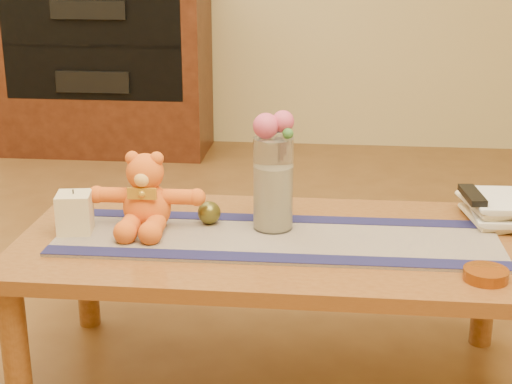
# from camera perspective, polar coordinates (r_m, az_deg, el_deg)

# --- Properties ---
(floor) EXTENTS (5.50, 5.50, 0.00)m
(floor) POSITION_cam_1_polar(r_m,az_deg,el_deg) (2.33, 1.26, -13.74)
(floor) COLOR brown
(floor) RESTS_ON ground
(coffee_table_top) EXTENTS (1.40, 0.70, 0.04)m
(coffee_table_top) POSITION_cam_1_polar(r_m,az_deg,el_deg) (2.13, 1.34, -3.88)
(coffee_table_top) COLOR brown
(coffee_table_top) RESTS_ON floor
(table_leg_fl) EXTENTS (0.07, 0.07, 0.41)m
(table_leg_fl) POSITION_cam_1_polar(r_m,az_deg,el_deg) (2.12, -17.27, -11.63)
(table_leg_fl) COLOR brown
(table_leg_fl) RESTS_ON floor
(table_leg_bl) EXTENTS (0.07, 0.07, 0.41)m
(table_leg_bl) POSITION_cam_1_polar(r_m,az_deg,el_deg) (2.60, -12.42, -5.44)
(table_leg_bl) COLOR brown
(table_leg_bl) RESTS_ON floor
(table_leg_br) EXTENTS (0.07, 0.07, 0.41)m
(table_leg_br) POSITION_cam_1_polar(r_m,az_deg,el_deg) (2.53, 16.57, -6.54)
(table_leg_br) COLOR brown
(table_leg_br) RESTS_ON floor
(persian_runner) EXTENTS (1.20, 0.36, 0.01)m
(persian_runner) POSITION_cam_1_polar(r_m,az_deg,el_deg) (2.11, 1.55, -3.45)
(persian_runner) COLOR #1E1948
(persian_runner) RESTS_ON coffee_table_top
(runner_border_near) EXTENTS (1.20, 0.07, 0.00)m
(runner_border_near) POSITION_cam_1_polar(r_m,az_deg,el_deg) (1.97, 1.27, -4.87)
(runner_border_near) COLOR #161643
(runner_border_near) RESTS_ON persian_runner
(runner_border_far) EXTENTS (1.20, 0.07, 0.00)m
(runner_border_far) POSITION_cam_1_polar(r_m,az_deg,el_deg) (2.24, 1.79, -1.96)
(runner_border_far) COLOR #161643
(runner_border_far) RESTS_ON persian_runner
(teddy_bear) EXTENTS (0.31, 0.26, 0.21)m
(teddy_bear) POSITION_cam_1_polar(r_m,az_deg,el_deg) (2.17, -8.09, 0.02)
(teddy_bear) COLOR orange
(teddy_bear) RESTS_ON persian_runner
(pillar_candle) EXTENTS (0.11, 0.11, 0.11)m
(pillar_candle) POSITION_cam_1_polar(r_m,az_deg,el_deg) (2.18, -13.23, -1.48)
(pillar_candle) COLOR beige
(pillar_candle) RESTS_ON persian_runner
(candle_wick) EXTENTS (0.00, 0.00, 0.01)m
(candle_wick) POSITION_cam_1_polar(r_m,az_deg,el_deg) (2.16, -13.35, 0.03)
(candle_wick) COLOR black
(candle_wick) RESTS_ON pillar_candle
(glass_vase) EXTENTS (0.11, 0.11, 0.26)m
(glass_vase) POSITION_cam_1_polar(r_m,az_deg,el_deg) (2.13, 1.28, 0.62)
(glass_vase) COLOR silver
(glass_vase) RESTS_ON persian_runner
(potpourri_fill) EXTENTS (0.09, 0.09, 0.18)m
(potpourri_fill) POSITION_cam_1_polar(r_m,az_deg,el_deg) (2.14, 1.27, -0.38)
(potpourri_fill) COLOR beige
(potpourri_fill) RESTS_ON glass_vase
(rose_left) EXTENTS (0.07, 0.07, 0.07)m
(rose_left) POSITION_cam_1_polar(r_m,az_deg,el_deg) (2.07, 0.73, 4.90)
(rose_left) COLOR #BF4368
(rose_left) RESTS_ON glass_vase
(rose_right) EXTENTS (0.06, 0.06, 0.06)m
(rose_right) POSITION_cam_1_polar(r_m,az_deg,el_deg) (2.08, 2.01, 5.23)
(rose_right) COLOR #BF4368
(rose_right) RESTS_ON glass_vase
(blue_flower_back) EXTENTS (0.04, 0.04, 0.04)m
(blue_flower_back) POSITION_cam_1_polar(r_m,az_deg,el_deg) (2.12, 1.65, 4.97)
(blue_flower_back) COLOR #47509B
(blue_flower_back) RESTS_ON glass_vase
(blue_flower_side) EXTENTS (0.04, 0.04, 0.04)m
(blue_flower_side) POSITION_cam_1_polar(r_m,az_deg,el_deg) (2.11, 0.53, 4.69)
(blue_flower_side) COLOR #47509B
(blue_flower_side) RESTS_ON glass_vase
(leaf_sprig) EXTENTS (0.03, 0.03, 0.03)m
(leaf_sprig) POSITION_cam_1_polar(r_m,az_deg,el_deg) (2.06, 2.37, 4.33)
(leaf_sprig) COLOR #33662D
(leaf_sprig) RESTS_ON glass_vase
(bronze_ball) EXTENTS (0.07, 0.07, 0.07)m
(bronze_ball) POSITION_cam_1_polar(r_m,az_deg,el_deg) (2.19, -3.47, -1.53)
(bronze_ball) COLOR #4C4719
(bronze_ball) RESTS_ON persian_runner
(book_bottom) EXTENTS (0.20, 0.25, 0.02)m
(book_bottom) POSITION_cam_1_polar(r_m,az_deg,el_deg) (2.32, 15.45, -1.89)
(book_bottom) COLOR beige
(book_bottom) RESTS_ON coffee_table_top
(book_lower) EXTENTS (0.17, 0.23, 0.02)m
(book_lower) POSITION_cam_1_polar(r_m,az_deg,el_deg) (2.31, 15.63, -1.48)
(book_lower) COLOR beige
(book_lower) RESTS_ON book_bottom
(book_upper) EXTENTS (0.21, 0.25, 0.02)m
(book_upper) POSITION_cam_1_polar(r_m,az_deg,el_deg) (2.31, 15.37, -0.98)
(book_upper) COLOR beige
(book_upper) RESTS_ON book_lower
(book_top) EXTENTS (0.17, 0.23, 0.02)m
(book_top) POSITION_cam_1_polar(r_m,az_deg,el_deg) (2.30, 15.68, -0.57)
(book_top) COLOR beige
(book_top) RESTS_ON book_upper
(tv_remote) EXTENTS (0.06, 0.16, 0.02)m
(tv_remote) POSITION_cam_1_polar(r_m,az_deg,el_deg) (2.28, 15.67, -0.22)
(tv_remote) COLOR black
(tv_remote) RESTS_ON book_top
(amber_dish) EXTENTS (0.14, 0.14, 0.03)m
(amber_dish) POSITION_cam_1_polar(r_m,az_deg,el_deg) (1.94, 16.59, -5.86)
(amber_dish) COLOR #BF5914
(amber_dish) RESTS_ON coffee_table_top
(media_cabinet) EXTENTS (1.20, 0.50, 1.10)m
(media_cabinet) POSITION_cam_1_polar(r_m,az_deg,el_deg) (4.70, -11.08, 9.57)
(media_cabinet) COLOR black
(media_cabinet) RESTS_ON floor
(cabinet_cavity) EXTENTS (1.02, 0.03, 0.61)m
(cabinet_cavity) POSITION_cam_1_polar(r_m,az_deg,el_deg) (4.46, -12.04, 10.49)
(cabinet_cavity) COLOR black
(cabinet_cavity) RESTS_ON media_cabinet
(cabinet_shelf) EXTENTS (1.02, 0.20, 0.02)m
(cabinet_shelf) POSITION_cam_1_polar(r_m,az_deg,el_deg) (4.54, -11.71, 10.65)
(cabinet_shelf) COLOR black
(cabinet_shelf) RESTS_ON media_cabinet
(stereo_upper) EXTENTS (0.42, 0.28, 0.10)m
(stereo_upper) POSITION_cam_1_polar(r_m,az_deg,el_deg) (4.54, -11.80, 13.16)
(stereo_upper) COLOR black
(stereo_upper) RESTS_ON media_cabinet
(stereo_lower) EXTENTS (0.42, 0.28, 0.12)m
(stereo_lower) POSITION_cam_1_polar(r_m,az_deg,el_deg) (4.59, -11.48, 8.23)
(stereo_lower) COLOR black
(stereo_lower) RESTS_ON media_cabinet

